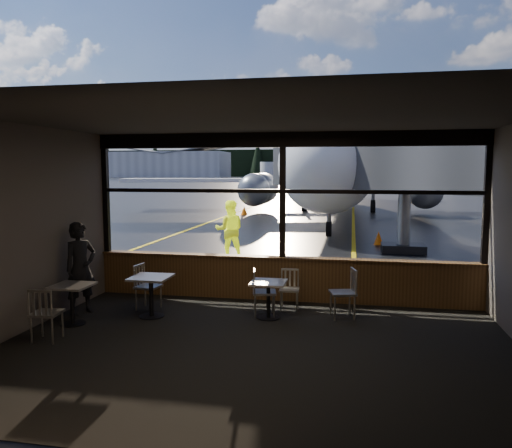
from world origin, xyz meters
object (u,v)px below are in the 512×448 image
(jet_bridge, at_px, (427,187))
(passenger, at_px, (81,268))
(cafe_table_mid, at_px, (151,297))
(ground_crew, at_px, (230,230))
(chair_near_w, at_px, (264,293))
(cone_nose, at_px, (379,238))
(airliner, at_px, (339,128))
(chair_left_s, at_px, (47,314))
(cone_extra, at_px, (283,255))
(chair_mid_w, at_px, (148,287))
(cone_wing, at_px, (244,210))
(chair_near_e, at_px, (343,293))
(chair_near_n, at_px, (289,290))
(cafe_table_near, at_px, (268,300))
(cafe_table_left, at_px, (72,305))

(jet_bridge, relative_size, passenger, 5.82)
(cafe_table_mid, bearing_deg, ground_crew, 90.34)
(chair_near_w, bearing_deg, cone_nose, 153.73)
(airliner, xyz_separation_m, passenger, (-4.13, -24.16, -4.52))
(chair_left_s, distance_m, cone_extra, 8.06)
(chair_mid_w, bearing_deg, passenger, -59.44)
(chair_near_w, xyz_separation_m, cone_wing, (-4.94, 20.86, -0.17))
(chair_mid_w, height_order, cone_extra, chair_mid_w)
(chair_near_e, relative_size, passenger, 0.53)
(jet_bridge, relative_size, cone_extra, 22.82)
(passenger, relative_size, cone_wing, 3.15)
(cafe_table_mid, distance_m, chair_near_n, 2.65)
(cafe_table_near, bearing_deg, cafe_table_left, -163.04)
(passenger, bearing_deg, airliner, 19.39)
(cafe_table_mid, distance_m, chair_mid_w, 0.54)
(airliner, distance_m, cafe_table_mid, 24.80)
(cone_wing, bearing_deg, chair_near_e, -72.89)
(airliner, distance_m, cafe_table_near, 24.35)
(cafe_table_near, relative_size, chair_near_e, 0.75)
(jet_bridge, relative_size, chair_near_e, 10.96)
(cafe_table_left, bearing_deg, cafe_table_mid, 30.36)
(cafe_table_mid, relative_size, cone_nose, 1.58)
(airliner, xyz_separation_m, cafe_table_near, (-0.57, -23.81, -5.05))
(jet_bridge, distance_m, cafe_table_mid, 9.42)
(airliner, height_order, cafe_table_mid, airliner)
(cone_nose, bearing_deg, jet_bridge, -68.41)
(chair_near_n, bearing_deg, chair_left_s, 31.96)
(jet_bridge, xyz_separation_m, cone_wing, (-8.70, 14.17, -1.96))
(cone_extra, bearing_deg, cafe_table_left, -112.98)
(airliner, xyz_separation_m, chair_near_e, (0.77, -23.52, -4.93))
(cone_wing, bearing_deg, cafe_table_mid, -82.32)
(passenger, bearing_deg, cafe_table_near, -55.24)
(chair_near_w, bearing_deg, cafe_table_left, -81.79)
(airliner, relative_size, cafe_table_near, 50.61)
(chair_near_e, height_order, cone_nose, chair_near_e)
(chair_near_w, height_order, chair_mid_w, chair_mid_w)
(cone_wing, bearing_deg, cafe_table_left, -85.62)
(cafe_table_left, relative_size, chair_mid_w, 0.80)
(jet_bridge, relative_size, chair_left_s, 11.48)
(jet_bridge, relative_size, cone_wing, 18.37)
(cafe_table_left, relative_size, cone_wing, 1.30)
(passenger, bearing_deg, cone_nose, -1.40)
(cone_nose, bearing_deg, cone_wing, 123.98)
(chair_near_w, bearing_deg, cone_wing, -178.19)
(chair_mid_w, bearing_deg, cone_extra, 168.12)
(chair_near_e, bearing_deg, jet_bridge, -33.84)
(passenger, bearing_deg, chair_mid_w, -37.45)
(passenger, xyz_separation_m, cone_extra, (3.05, 6.04, -0.66))
(chair_mid_w, bearing_deg, cafe_table_mid, 35.61)
(cafe_table_left, bearing_deg, cone_extra, 67.02)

